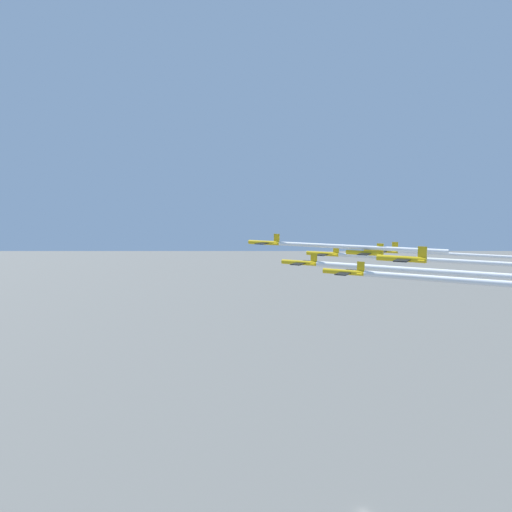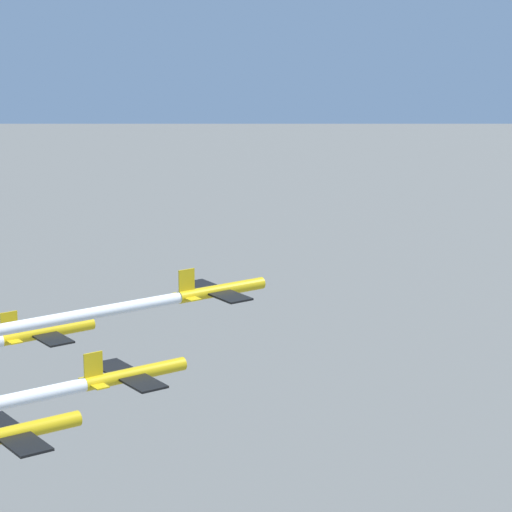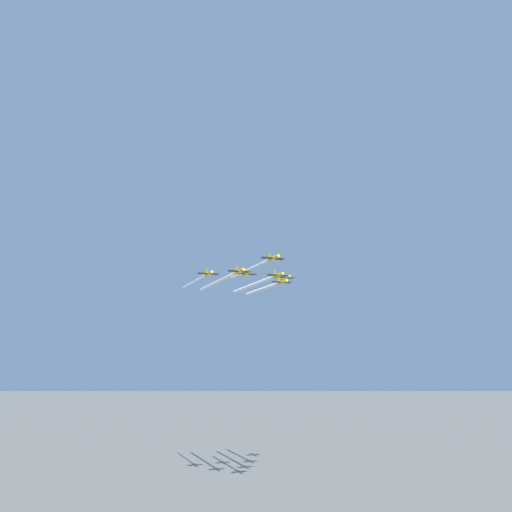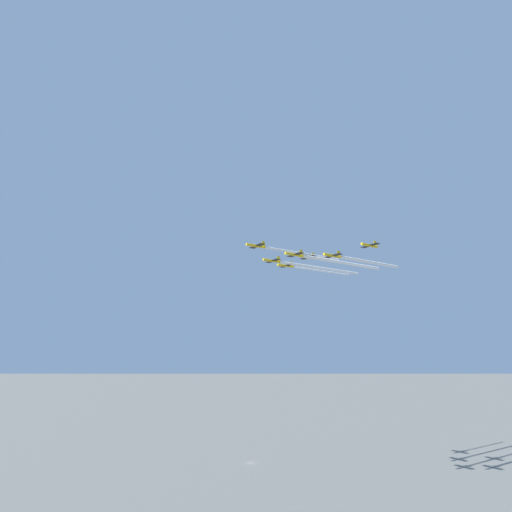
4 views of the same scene
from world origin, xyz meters
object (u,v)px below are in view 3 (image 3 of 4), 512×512
object	(u,v)px
jet_0	(273,258)
jet_2	(239,271)
jet_1	(278,275)
jet_4	(246,274)
jet_3	(282,282)
jet_5	(209,274)
jet_6	(285,277)

from	to	relation	value
jet_0	jet_2	distance (m)	16.98
jet_1	jet_4	distance (m)	16.84
jet_4	jet_3	bearing A→B (deg)	180.00
jet_2	jet_3	xyz separation A→B (m)	(-22.25, 18.82, -0.78)
jet_5	jet_6	bearing A→B (deg)	-161.22
jet_2	jet_3	world-z (taller)	jet_2
jet_2	jet_5	xyz separation A→B (m)	(-10.56, -12.90, 0.83)
jet_4	jet_6	distance (m)	29.22
jet_0	jet_4	world-z (taller)	jet_0
jet_5	jet_3	bearing A→B (deg)	180.00
jet_4	jet_5	size ratio (longest dim) A/B	1.00
jet_1	jet_2	bearing A→B (deg)	-0.00
jet_3	jet_6	xyz separation A→B (m)	(-16.40, 2.96, 4.80)
jet_2	jet_5	size ratio (longest dim) A/B	1.00
jet_0	jet_5	distance (m)	33.42
jet_5	jet_6	world-z (taller)	jet_6
jet_2	jet_1	bearing A→B (deg)	180.00
jet_4	jet_6	bearing A→B (deg)	-150.46
jet_2	jet_6	bearing A→B (deg)	-139.64
jet_2	jet_5	distance (m)	16.69
jet_1	jet_4	xyz separation A→B (m)	(-10.56, -12.90, 2.38)
jet_0	jet_1	size ratio (longest dim) A/B	1.00
jet_1	jet_3	xyz separation A→B (m)	(-16.40, 2.96, -0.25)
jet_1	jet_6	world-z (taller)	jet_6
jet_3	jet_4	world-z (taller)	jet_4
jet_6	jet_5	bearing A→B (deg)	18.78
jet_1	jet_3	distance (m)	16.67
jet_3	jet_5	size ratio (longest dim) A/B	1.00
jet_1	jet_5	bearing A→B (deg)	-29.54
jet_5	jet_6	distance (m)	44.75
jet_4	jet_5	distance (m)	16.93
jet_2	jet_3	bearing A→B (deg)	-150.46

